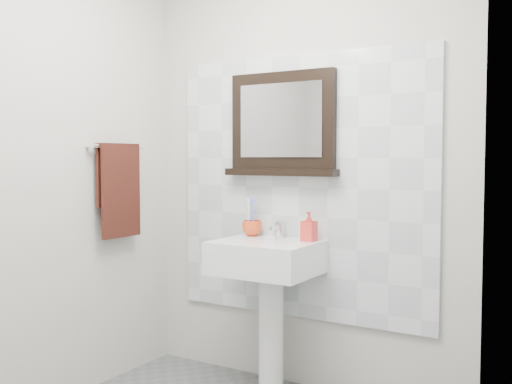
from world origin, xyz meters
TOP-DOWN VIEW (x-y plane):
  - back_wall at (0.00, 1.10)m, footprint 2.00×0.01m
  - left_wall at (-1.00, 0.00)m, footprint 0.01×2.20m
  - right_wall at (1.00, 0.00)m, footprint 0.01×2.20m
  - splashback at (0.00, 1.09)m, footprint 1.60×0.02m
  - pedestal_sink at (-0.09, 0.87)m, footprint 0.55×0.44m
  - toothbrush_cup at (-0.27, 1.01)m, footprint 0.13×0.13m
  - toothbrushes at (-0.28, 1.01)m, footprint 0.05×0.04m
  - soap_dispenser at (0.11, 0.99)m, footprint 0.08×0.08m
  - framed_mirror at (-0.10, 1.06)m, footprint 0.70×0.11m
  - towel_bar at (-0.95, 0.61)m, footprint 0.07×0.40m
  - hand_towel at (-0.94, 0.61)m, footprint 0.06×0.30m

SIDE VIEW (x-z plane):
  - pedestal_sink at x=-0.09m, z-range 0.20..1.16m
  - toothbrush_cup at x=-0.27m, z-range 0.86..0.95m
  - soap_dispenser at x=0.11m, z-range 0.86..1.02m
  - toothbrushes at x=-0.28m, z-range 0.88..1.09m
  - splashback at x=0.00m, z-range 0.40..1.90m
  - hand_towel at x=-0.94m, z-range 0.90..1.45m
  - back_wall at x=0.00m, z-range 0.00..2.50m
  - left_wall at x=-1.00m, z-range 0.00..2.50m
  - right_wall at x=1.00m, z-range 0.00..2.50m
  - towel_bar at x=-0.95m, z-range 1.37..1.40m
  - framed_mirror at x=-0.10m, z-range 1.20..1.79m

